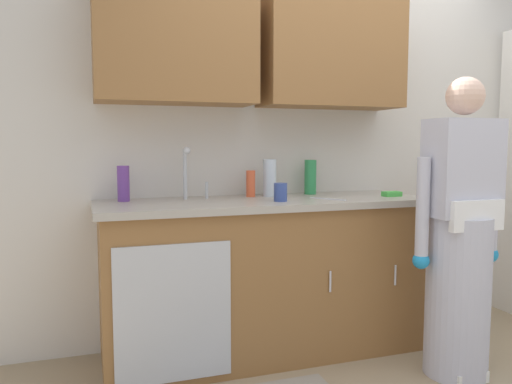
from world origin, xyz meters
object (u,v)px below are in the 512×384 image
at_px(person_at_sink, 459,251).
at_px(cup_by_sink, 281,192).
at_px(knife_on_counter, 328,199).
at_px(sponge, 392,194).
at_px(bottle_cleaner_spray, 123,184).
at_px(sink, 197,204).
at_px(bottle_soap, 270,178).
at_px(bottle_dish_liquid, 310,177).
at_px(bottle_water_short, 251,184).

relative_size(person_at_sink, cup_by_sink, 15.42).
relative_size(person_at_sink, knife_on_counter, 6.75).
distance_m(cup_by_sink, knife_on_counter, 0.31).
bearing_deg(sponge, bottle_cleaner_spray, 171.00).
xyz_separation_m(sink, cup_by_sink, (0.46, -0.14, 0.07)).
height_order(bottle_soap, knife_on_counter, bottle_soap).
xyz_separation_m(bottle_cleaner_spray, cup_by_sink, (0.85, -0.29, -0.05)).
relative_size(bottle_dish_liquid, sponge, 2.04).
height_order(bottle_dish_liquid, cup_by_sink, bottle_dish_liquid).
relative_size(bottle_dish_liquid, cup_by_sink, 2.13).
distance_m(bottle_soap, sponge, 0.77).
bearing_deg(bottle_cleaner_spray, person_at_sink, -24.45).
height_order(sink, bottle_water_short, sink).
height_order(bottle_soap, sponge, bottle_soap).
bearing_deg(knife_on_counter, bottle_cleaner_spray, -136.57).
distance_m(sink, knife_on_counter, 0.78).
relative_size(person_at_sink, bottle_dish_liquid, 7.22).
height_order(bottle_soap, bottle_dish_liquid, bottle_soap).
bearing_deg(bottle_water_short, sink, -157.27).
distance_m(person_at_sink, bottle_soap, 1.17).
bearing_deg(sponge, knife_on_counter, -176.73).
distance_m(sink, bottle_soap, 0.53).
xyz_separation_m(bottle_cleaner_spray, bottle_dish_liquid, (1.19, 0.03, 0.01)).
relative_size(cup_by_sink, knife_on_counter, 0.44).
height_order(bottle_water_short, cup_by_sink, bottle_water_short).
height_order(cup_by_sink, knife_on_counter, cup_by_sink).
xyz_separation_m(sink, bottle_dish_liquid, (0.80, 0.18, 0.13)).
bearing_deg(bottle_cleaner_spray, bottle_soap, -0.91).
xyz_separation_m(cup_by_sink, sponge, (0.77, 0.04, -0.04)).
distance_m(bottle_water_short, bottle_cleaner_spray, 0.77).
bearing_deg(sink, bottle_dish_liquid, 13.09).
bearing_deg(bottle_soap, sponge, -18.35).
xyz_separation_m(person_at_sink, bottle_cleaner_spray, (-1.70, 0.77, 0.35)).
relative_size(bottle_soap, knife_on_counter, 0.97).
distance_m(sink, person_at_sink, 1.47).
bearing_deg(sink, bottle_water_short, 22.73).
relative_size(bottle_water_short, bottle_cleaner_spray, 0.80).
relative_size(cup_by_sink, sponge, 0.96).
xyz_separation_m(bottle_soap, sponge, (0.73, -0.24, -0.10)).
relative_size(sink, bottle_cleaner_spray, 2.45).
xyz_separation_m(bottle_soap, bottle_cleaner_spray, (-0.89, 0.01, -0.01)).
xyz_separation_m(bottle_dish_liquid, sponge, (0.43, -0.29, -0.10)).
xyz_separation_m(cup_by_sink, knife_on_counter, (0.31, 0.01, -0.05)).
bearing_deg(bottle_soap, bottle_dish_liquid, 9.22).
bearing_deg(bottle_water_short, bottle_dish_liquid, 3.78).
xyz_separation_m(bottle_soap, knife_on_counter, (0.27, -0.27, -0.11)).
xyz_separation_m(bottle_soap, bottle_water_short, (-0.12, 0.02, -0.03)).
height_order(bottle_water_short, bottle_cleaner_spray, bottle_cleaner_spray).
relative_size(sink, sponge, 4.55).
bearing_deg(person_at_sink, bottle_soap, 137.01).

